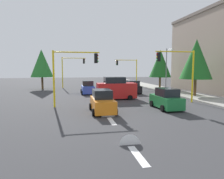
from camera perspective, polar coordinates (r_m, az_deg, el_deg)
name	(u,v)px	position (r m, az deg, el deg)	size (l,w,h in m)	color
ground_plane	(116,97)	(27.40, 1.05, -2.08)	(120.00, 120.00, 0.00)	#353538
sidewalk_kerb	(170,91)	(35.67, 15.97, -0.31)	(80.00, 4.00, 0.15)	gray
lane_arrow_near	(110,118)	(15.72, -0.68, -8.13)	(2.40, 1.10, 1.10)	silver
lane_arrow_mid	(133,149)	(10.16, 5.84, -16.21)	(2.40, 1.10, 1.10)	silver
apartment_block	(223,52)	(38.11, 28.76, 9.17)	(17.94, 9.30, 12.86)	gray
traffic_signal_far_right	(72,66)	(40.50, -11.28, 6.37)	(0.36, 4.59, 5.96)	yellow
traffic_signal_near_right	(73,67)	(20.50, -11.01, 6.15)	(0.36, 4.59, 5.56)	yellow
traffic_signal_near_left	(178,66)	(23.51, 18.15, 6.29)	(0.36, 4.59, 5.78)	yellow
traffic_signal_far_left	(128,67)	(42.10, 4.57, 6.18)	(0.36, 4.59, 5.66)	yellow
street_lamp_curbside	(167,65)	(33.64, 15.29, 6.63)	(2.15, 0.28, 7.00)	slate
tree_opposite_side	(42,63)	(38.85, -19.13, 6.97)	(3.96, 3.96, 7.22)	brown
tree_roadside_near	(196,59)	(29.45, 22.55, 7.85)	(4.20, 4.20, 7.67)	brown
tree_roadside_mid	(160,64)	(37.96, 13.41, 7.10)	(3.92, 3.92, 7.16)	brown
delivery_van_red	(116,89)	(25.22, 1.15, 0.16)	(2.22, 4.80, 2.77)	red
car_blue	(88,88)	(30.90, -6.81, 0.47)	(4.02, 2.09, 1.98)	blue
car_green	(166,99)	(19.96, 14.95, -2.70)	(4.05, 2.06, 1.98)	#1E7238
car_orange	(102,102)	(17.83, -2.73, -3.52)	(4.15, 2.08, 1.98)	orange
car_black	(132,87)	(31.69, 5.75, 0.62)	(4.18, 2.11, 1.98)	black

